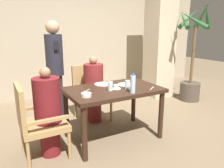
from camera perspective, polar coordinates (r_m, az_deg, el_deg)
The scene contains 21 objects.
ground_plane at distance 3.28m, azimuth 0.35°, elevation -13.62°, with size 16.00×16.00×0.00m, color #7A664C.
wall_back at distance 5.17m, azimuth -13.31°, elevation 12.50°, with size 8.00×0.06×2.80m.
pillar_stone at distance 5.07m, azimuth 12.42°, elevation 11.94°, with size 0.52×0.52×2.70m.
dining_table at distance 3.03m, azimuth 0.37°, elevation -2.94°, with size 1.28×0.81×0.74m.
chair_left_side at distance 2.76m, azimuth -19.24°, elevation -8.77°, with size 0.53×0.53×0.93m.
diner_in_left_chair at distance 2.76m, azimuth -16.37°, elevation -6.87°, with size 0.32×0.32×1.11m.
chair_far_side at distance 3.77m, azimuth -5.66°, elevation -1.76°, with size 0.53×0.53×0.93m.
diner_in_far_chair at distance 3.63m, azimuth -4.78°, elevation -1.22°, with size 0.32×0.32×1.11m.
standing_host at distance 3.75m, azimuth -14.64°, elevation 4.00°, with size 0.28×0.32×1.66m.
potted_palm at distance 4.96m, azimuth 19.98°, elevation 3.51°, with size 0.73×0.78×2.08m.
plate_main_left at distance 3.20m, azimuth -2.44°, elevation -0.03°, with size 0.24×0.24×0.01m.
plate_main_right at distance 3.18m, azimuth 3.68°, elevation -0.14°, with size 0.24×0.24×0.01m.
teacup_with_saucer at distance 2.97m, azimuth 1.06°, elevation -0.84°, with size 0.13×0.13×0.06m.
bowl_small at distance 2.65m, azimuth -6.73°, elevation -2.84°, with size 0.13×0.13×0.05m.
water_bottle at distance 2.77m, azimuth 5.48°, elevation -0.02°, with size 0.07×0.07×0.25m.
glass_tall_near at distance 2.95m, azimuth 4.04°, elevation -0.23°, with size 0.07×0.07×0.12m.
glass_tall_mid at distance 2.87m, azimuth -0.44°, elevation -0.59°, with size 0.07×0.07×0.12m.
salt_shaker at distance 2.99m, azimuth 5.32°, elevation -0.50°, with size 0.03×0.03×0.07m.
pepper_shaker at distance 3.01m, azimuth 5.94°, elevation -0.44°, with size 0.03×0.03×0.07m.
fork_beside_plate at distance 3.05m, azimuth 10.41°, elevation -1.06°, with size 0.15×0.12×0.00m.
knife_beside_plate at distance 2.90m, azimuth -6.69°, elevation -1.72°, with size 0.16×0.12×0.00m.
Camera 1 is at (-1.42, -2.53, 1.55)m, focal length 35.00 mm.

